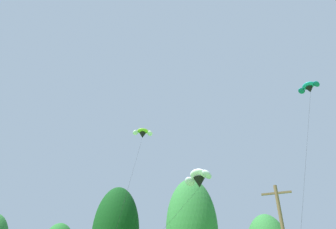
% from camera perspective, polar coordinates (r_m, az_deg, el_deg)
% --- Properties ---
extents(treeline_tree_e, '(5.61, 5.61, 14.10)m').
position_cam_1_polar(treeline_tree_e, '(35.54, 4.45, -20.43)').
color(treeline_tree_e, '#472D19').
rests_on(treeline_tree_e, ground_plane).
extents(parafoil_kite_high_lime_white, '(6.02, 15.56, 19.53)m').
position_cam_1_polar(parafoil_kite_high_lime_white, '(39.99, -4.72, -3.45)').
color(parafoil_kite_high_lime_white, '#93D633').
extents(parafoil_kite_mid_teal, '(6.89, 12.97, 22.48)m').
position_cam_1_polar(parafoil_kite_mid_teal, '(39.89, 24.63, 4.55)').
color(parafoil_kite_mid_teal, teal).
extents(parafoil_kite_far_white, '(5.57, 10.31, 10.86)m').
position_cam_1_polar(parafoil_kite_far_white, '(28.79, 5.66, -11.65)').
color(parafoil_kite_far_white, white).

